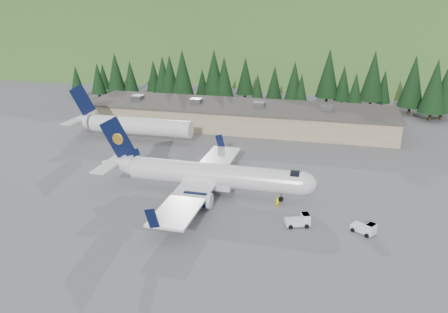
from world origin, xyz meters
The scene contains 9 objects.
ground centered at (0.00, 0.00, 0.00)m, with size 600.00×600.00×0.00m, color slate.
airliner centered at (-0.99, 0.00, 2.99)m, with size 33.66×31.54×11.22m.
second_airliner centered at (-24.92, 22.00, 3.32)m, with size 27.50×11.00×10.05m.
baggage_tug_a centered at (13.45, -6.73, 0.75)m, with size 3.48×2.69×1.67m.
baggage_tug_b centered at (21.66, -6.73, 0.70)m, with size 3.28×2.86×1.57m.
terminal_building centered at (-5.01, 38.00, 2.62)m, with size 71.00×17.00×6.10m.
ramp_worker centered at (9.89, -2.14, 0.79)m, with size 0.58×0.38×1.59m, color #EFE502.
tree_line centered at (-1.72, 60.73, 7.61)m, with size 110.81×18.52×14.20m.
hills centered at (53.34, 207.38, -82.80)m, with size 614.00×330.00×300.00m.
Camera 1 is at (16.56, -58.26, 27.66)m, focal length 35.00 mm.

